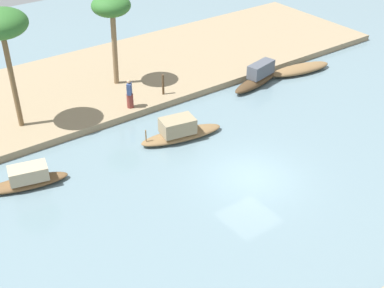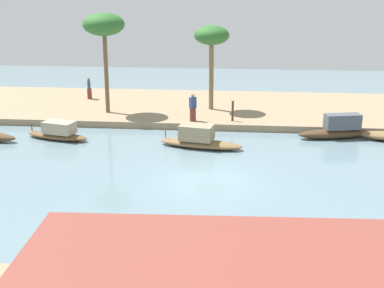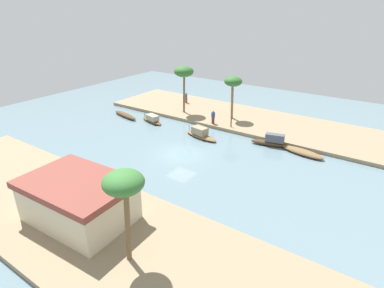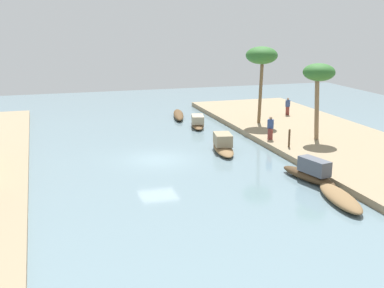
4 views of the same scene
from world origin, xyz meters
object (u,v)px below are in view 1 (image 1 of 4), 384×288
sampan_midstream (27,179)px  mooring_post (163,85)px  sampan_with_red_awning (258,77)px  person_by_mooring (130,96)px  palm_tree_left_far (1,26)px  sampan_upstream_small (180,131)px  sampan_with_tall_canopy (300,69)px  palm_tree_left_near (111,8)px

sampan_midstream → mooring_post: 10.46m
sampan_with_red_awning → person_by_mooring: size_ratio=2.51×
sampan_midstream → sampan_with_red_awning: size_ratio=0.92×
person_by_mooring → sampan_midstream: bearing=-25.7°
person_by_mooring → palm_tree_left_far: size_ratio=0.27×
sampan_with_red_awning → palm_tree_left_far: size_ratio=0.68×
sampan_upstream_small → sampan_midstream: size_ratio=1.19×
sampan_with_red_awning → mooring_post: size_ratio=3.44×
person_by_mooring → palm_tree_left_far: palm_tree_left_far is taller
sampan_upstream_small → sampan_with_tall_canopy: sampan_upstream_small is taller
sampan_with_red_awning → sampan_upstream_small: bearing=4.9°
sampan_upstream_small → palm_tree_left_near: bearing=-81.0°
mooring_post → palm_tree_left_far: bearing=-10.3°
sampan_midstream → sampan_with_red_awning: (-15.86, -1.77, 0.12)m
sampan_with_tall_canopy → mooring_post: (9.54, -2.04, 0.78)m
person_by_mooring → sampan_with_red_awning: bearing=120.7°
sampan_midstream → person_by_mooring: (-7.40, -3.24, 0.73)m
sampan_with_red_awning → mooring_post: mooring_post is taller
person_by_mooring → palm_tree_left_near: palm_tree_left_near is taller
mooring_post → palm_tree_left_far: palm_tree_left_far is taller
mooring_post → sampan_with_tall_canopy: bearing=167.9°
palm_tree_left_far → mooring_post: bearing=169.7°
palm_tree_left_far → palm_tree_left_near: bearing=-168.1°
sampan_with_red_awning → palm_tree_left_near: 9.99m
palm_tree_left_near → sampan_upstream_small: bearing=88.3°
sampan_with_red_awning → palm_tree_left_far: bearing=-25.6°
sampan_upstream_small → person_by_mooring: bearing=-69.0°
sampan_with_tall_canopy → sampan_upstream_small: bearing=20.4°
palm_tree_left_near → palm_tree_left_far: (6.72, 1.42, 0.79)m
sampan_with_tall_canopy → palm_tree_left_near: palm_tree_left_near is taller
sampan_upstream_small → palm_tree_left_far: palm_tree_left_far is taller
sampan_upstream_small → sampan_with_tall_canopy: 11.48m
sampan_upstream_small → sampan_with_tall_canopy: bearing=-158.3°
sampan_with_red_awning → person_by_mooring: person_by_mooring is taller
sampan_midstream → palm_tree_left_near: (-8.33, -6.43, 4.76)m
person_by_mooring → palm_tree_left_near: 5.22m
sampan_with_tall_canopy → sampan_with_red_awning: 3.54m
sampan_with_red_awning → palm_tree_left_near: palm_tree_left_near is taller
sampan_with_tall_canopy → palm_tree_left_near: 13.07m
sampan_upstream_small → mooring_post: bearing=-101.5°
person_by_mooring → mooring_post: bearing=137.0°
sampan_upstream_small → palm_tree_left_far: size_ratio=0.74×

